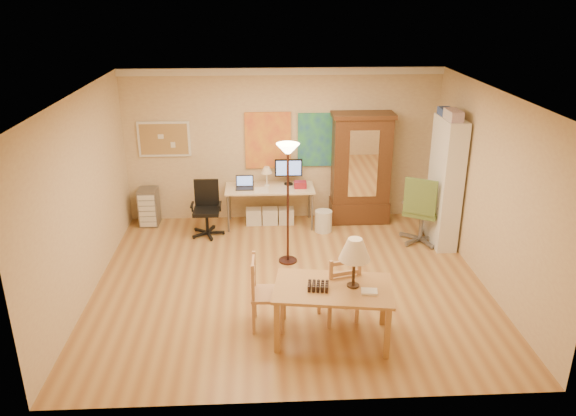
{
  "coord_description": "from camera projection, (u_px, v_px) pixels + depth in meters",
  "views": [
    {
      "loc": [
        -0.4,
        -7.1,
        3.94
      ],
      "look_at": [
        -0.01,
        0.3,
        1.03
      ],
      "focal_mm": 35.0,
      "sensor_mm": 36.0,
      "label": 1
    }
  ],
  "objects": [
    {
      "name": "crown_molding",
      "position": [
        282.0,
        71.0,
        9.38
      ],
      "size": [
        5.5,
        0.08,
        0.12
      ],
      "primitive_type": "cube",
      "color": "white",
      "rests_on": "floor"
    },
    {
      "name": "ladder_chair_left",
      "position": [
        266.0,
        294.0,
        6.88
      ],
      "size": [
        0.43,
        0.44,
        0.93
      ],
      "color": "#AD864F",
      "rests_on": "floor"
    },
    {
      "name": "torchiere_lamp",
      "position": [
        288.0,
        169.0,
        8.12
      ],
      "size": [
        0.34,
        0.34,
        1.87
      ],
      "color": "#381C16",
      "rests_on": "floor"
    },
    {
      "name": "floor",
      "position": [
        290.0,
        282.0,
        8.06
      ],
      "size": [
        5.5,
        5.5,
        0.0
      ],
      "primitive_type": "plane",
      "color": "#9B6637",
      "rests_on": "ground"
    },
    {
      "name": "computer_desk",
      "position": [
        271.0,
        201.0,
        9.9
      ],
      "size": [
        1.54,
        0.67,
        1.16
      ],
      "color": "beige",
      "rests_on": "floor"
    },
    {
      "name": "office_chair_black",
      "position": [
        207.0,
        221.0,
        9.54
      ],
      "size": [
        0.58,
        0.58,
        0.94
      ],
      "color": "black",
      "rests_on": "floor"
    },
    {
      "name": "drawer_cart",
      "position": [
        149.0,
        207.0,
        9.91
      ],
      "size": [
        0.33,
        0.4,
        0.66
      ],
      "color": "slate",
      "rests_on": "floor"
    },
    {
      "name": "office_chair_green",
      "position": [
        421.0,
        225.0,
        9.21
      ],
      "size": [
        0.72,
        0.72,
        1.16
      ],
      "color": "slate",
      "rests_on": "floor"
    },
    {
      "name": "armoire",
      "position": [
        360.0,
        175.0,
        9.89
      ],
      "size": [
        1.07,
        0.51,
        1.96
      ],
      "color": "#3E2010",
      "rests_on": "floor"
    },
    {
      "name": "dining_table",
      "position": [
        341.0,
        277.0,
        6.5
      ],
      "size": [
        1.48,
        1.02,
        1.29
      ],
      "color": "olive",
      "rests_on": "floor"
    },
    {
      "name": "bookshelf",
      "position": [
        445.0,
        183.0,
        8.94
      ],
      "size": [
        0.31,
        0.84,
        2.09
      ],
      "color": "white",
      "rests_on": "floor"
    },
    {
      "name": "corkboard",
      "position": [
        164.0,
        139.0,
        9.71
      ],
      "size": [
        0.9,
        0.04,
        0.62
      ],
      "primitive_type": "cube",
      "color": "#A6814E",
      "rests_on": "floor"
    },
    {
      "name": "art_panel_right",
      "position": [
        319.0,
        140.0,
        9.86
      ],
      "size": [
        0.75,
        0.04,
        0.95
      ],
      "primitive_type": "cube",
      "color": "#266599",
      "rests_on": "floor"
    },
    {
      "name": "ladder_chair_back",
      "position": [
        339.0,
        289.0,
        6.99
      ],
      "size": [
        0.53,
        0.51,
        0.93
      ],
      "color": "#AD864F",
      "rests_on": "floor"
    },
    {
      "name": "wastebin",
      "position": [
        323.0,
        221.0,
        9.68
      ],
      "size": [
        0.3,
        0.3,
        0.37
      ],
      "primitive_type": "cylinder",
      "color": "silver",
      "rests_on": "floor"
    },
    {
      "name": "art_panel_left",
      "position": [
        268.0,
        141.0,
        9.81
      ],
      "size": [
        0.8,
        0.04,
        1.0
      ],
      "primitive_type": "cube",
      "color": "yellow",
      "rests_on": "floor"
    }
  ]
}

